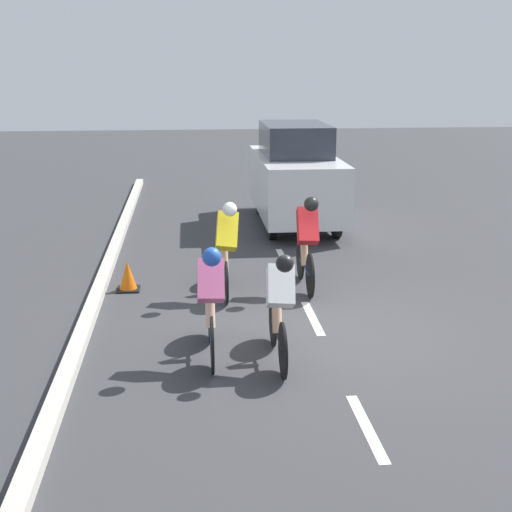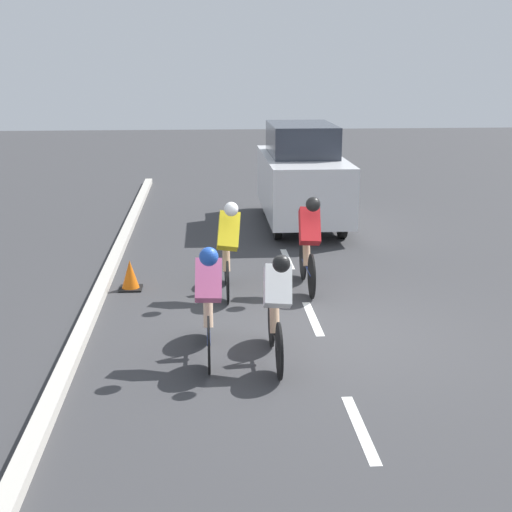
{
  "view_description": "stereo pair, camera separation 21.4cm",
  "coord_description": "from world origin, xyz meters",
  "views": [
    {
      "loc": [
        1.74,
        9.04,
        3.58
      ],
      "look_at": [
        0.82,
        -0.52,
        0.95
      ],
      "focal_mm": 50.0,
      "sensor_mm": 36.0,
      "label": 1
    },
    {
      "loc": [
        1.52,
        9.06,
        3.58
      ],
      "look_at": [
        0.82,
        -0.52,
        0.95
      ],
      "focal_mm": 50.0,
      "sensor_mm": 36.0,
      "label": 2
    }
  ],
  "objects": [
    {
      "name": "lane_stripe_far",
      "position": [
        0.0,
        -3.72,
        0.0
      ],
      "size": [
        0.12,
        1.4,
        0.01
      ],
      "primitive_type": "cube",
      "color": "white",
      "rests_on": "ground"
    },
    {
      "name": "support_car",
      "position": [
        -0.65,
        -6.61,
        1.12
      ],
      "size": [
        1.7,
        4.15,
        2.24
      ],
      "color": "black",
      "rests_on": "ground"
    },
    {
      "name": "cyclist_red",
      "position": [
        -0.12,
        -1.85,
        0.82
      ],
      "size": [
        0.35,
        1.7,
        1.57
      ],
      "color": "black",
      "rests_on": "ground"
    },
    {
      "name": "cyclist_white",
      "position": [
        0.68,
        1.01,
        0.75
      ],
      "size": [
        0.36,
        1.67,
        1.45
      ],
      "color": "black",
      "rests_on": "ground"
    },
    {
      "name": "lane_stripe_near",
      "position": [
        0.0,
        2.68,
        0.0
      ],
      "size": [
        0.12,
        1.4,
        0.01
      ],
      "primitive_type": "cube",
      "color": "white",
      "rests_on": "ground"
    },
    {
      "name": "cyclist_pink",
      "position": [
        1.5,
        0.79,
        0.78
      ],
      "size": [
        0.34,
        1.7,
        1.49
      ],
      "color": "black",
      "rests_on": "ground"
    },
    {
      "name": "curb",
      "position": [
        3.2,
        -0.52,
        0.07
      ],
      "size": [
        0.2,
        24.1,
        0.14
      ],
      "primitive_type": "cube",
      "color": "#B7B2A8",
      "rests_on": "ground"
    },
    {
      "name": "lane_stripe_mid",
      "position": [
        0.0,
        -0.52,
        0.0
      ],
      "size": [
        0.12,
        1.4,
        0.01
      ],
      "primitive_type": "cube",
      "color": "white",
      "rests_on": "ground"
    },
    {
      "name": "traffic_cone",
      "position": [
        2.75,
        -2.08,
        0.24
      ],
      "size": [
        0.36,
        0.36,
        0.49
      ],
      "color": "black",
      "rests_on": "ground"
    },
    {
      "name": "ground_plane",
      "position": [
        0.0,
        0.0,
        0.0
      ],
      "size": [
        60.0,
        60.0,
        0.0
      ],
      "primitive_type": "plane",
      "color": "#38383A"
    },
    {
      "name": "cyclist_yellow",
      "position": [
        1.17,
        -1.71,
        0.81
      ],
      "size": [
        0.39,
        1.65,
        1.54
      ],
      "color": "black",
      "rests_on": "ground"
    }
  ]
}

